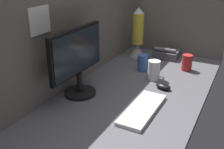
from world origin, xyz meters
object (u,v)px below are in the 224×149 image
Objects in this scene: mug_red_plastic at (187,63)px; lava_lamp at (138,37)px; keyboard at (143,109)px; mouse at (163,86)px; mug_ceramic_blue at (143,63)px; mug_ceramic_white at (154,70)px; desk_phone at (166,53)px; monitor at (78,59)px.

mug_red_plastic is 0.29× the size of lava_lamp.
keyboard is 3.32× the size of mug_red_plastic.
lava_lamp is (47.31, 36.55, 14.44)cm from mouse.
mug_ceramic_blue is 16.08cm from mug_ceramic_white.
desk_phone is (44.92, 5.83, -3.12)cm from mug_ceramic_white.
lava_lamp is (36.34, 26.65, 9.83)cm from mug_ceramic_white.
mouse is 58.09cm from desk_phone.
keyboard is 55.23cm from mug_ceramic_blue.
mug_red_plastic is (36.29, -5.15, 3.87)cm from mouse.
keyboard is (-1.06, -39.13, -20.21)cm from monitor.
desk_phone is at bearing 7.39° from mug_ceramic_white.
keyboard is at bearing 174.29° from mug_red_plastic.
monitor reaches higher than keyboard.
mug_ceramic_blue reaches higher than mug_red_plastic.
mug_ceramic_blue is 0.91× the size of mug_ceramic_white.
monitor reaches higher than mouse.
keyboard is 86.44cm from desk_phone.
lava_lamp is at bearing 24.92° from keyboard.
lava_lamp reaches higher than mug_ceramic_blue.
mug_ceramic_white is at bearing 149.27° from mug_red_plastic.
mug_ceramic_blue is at bearing 169.92° from desk_phone.
mouse is (29.32, -1.41, 0.70)cm from keyboard.
mouse is at bearing -164.28° from desk_phone.
desk_phone is (85.22, 14.32, 2.19)cm from keyboard.
mug_ceramic_white is 45.41cm from desk_phone.
mug_ceramic_blue is (51.11, 20.38, 4.73)cm from keyboard.
mouse is 31.08cm from mug_ceramic_blue.
mug_ceramic_white reaches higher than mug_red_plastic.
monitor is at bearing 144.71° from mug_red_plastic.
desk_phone is (8.58, -20.82, -12.95)cm from lava_lamp.
mouse is 0.49× the size of desk_phone.
mug_ceramic_blue is at bearing -149.96° from lava_lamp.
mouse is 0.84× the size of mug_ceramic_blue.
lava_lamp is at bearing 75.19° from mug_red_plastic.
lava_lamp is at bearing 112.40° from desk_phone.
mouse is 0.25× the size of lava_lamp.
mouse is 0.76× the size of mug_ceramic_white.
desk_phone is at bearing 46.79° from mug_red_plastic.
monitor is 2.28× the size of desk_phone.
desk_phone is at bearing -10.08° from mug_ceramic_blue.
mug_ceramic_white is (39.23, -30.64, -14.90)cm from monitor.
mug_ceramic_blue is 31.27cm from lava_lamp.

